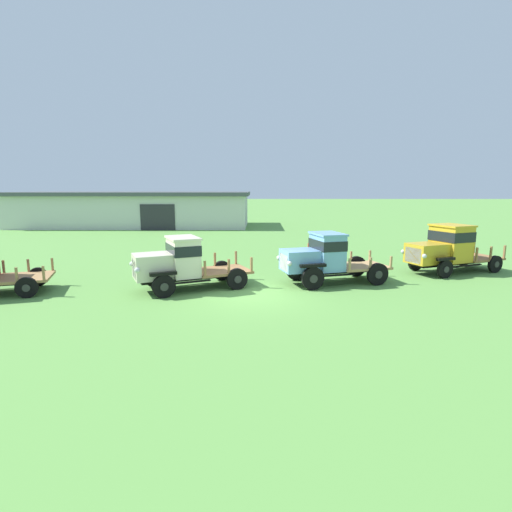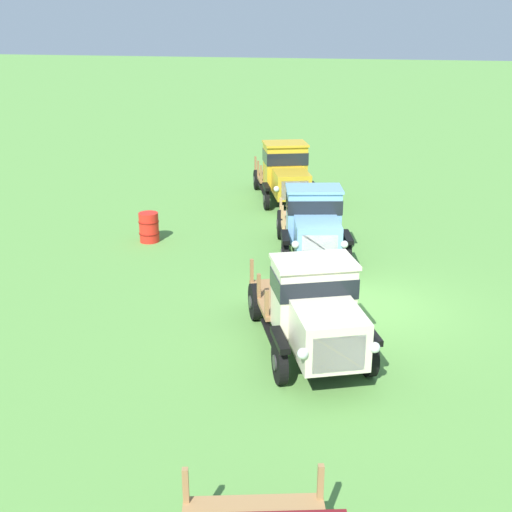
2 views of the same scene
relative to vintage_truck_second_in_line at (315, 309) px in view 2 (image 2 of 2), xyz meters
The scene contains 5 objects.
ground_plane 3.11m from the vintage_truck_second_in_line, 12.67° to the right, with size 240.00×240.00×0.00m, color #5B9342.
vintage_truck_second_in_line is the anchor object (origin of this frame).
vintage_truck_midrow_center 5.87m from the vintage_truck_second_in_line, 10.67° to the left, with size 4.83×2.87×2.12m.
vintage_truck_far_side 12.29m from the vintage_truck_second_in_line, 15.47° to the left, with size 5.16×3.34×2.26m.
oil_drum_beside_row 8.80m from the vintage_truck_second_in_line, 46.40° to the left, with size 0.64×0.64×0.94m.
Camera 2 is at (-14.44, -1.31, 6.45)m, focal length 45.00 mm.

